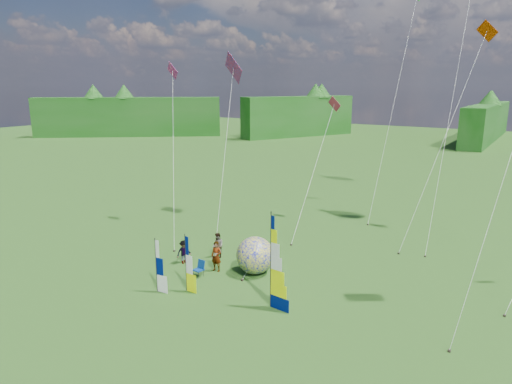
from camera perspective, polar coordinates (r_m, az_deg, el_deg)
The scene contains 17 objects.
ground at distance 22.59m, azimuth -3.59°, elevation -16.06°, with size 220.00×220.00×0.00m, color #356627.
treeline_ring at distance 20.92m, azimuth -3.75°, elevation -6.47°, with size 210.00×210.00×8.00m, color #2C5723, non-canonical shape.
feather_banner_main at distance 23.01m, azimuth 1.85°, elevation -8.74°, with size 1.32×0.10×4.86m, color #000E58, non-canonical shape.
side_banner_left at distance 25.32m, azimuth -8.76°, elevation -8.85°, with size 0.89×0.10×3.17m, color #F2FF00, non-canonical shape.
side_banner_far at distance 25.58m, azimuth -12.37°, elevation -9.01°, with size 0.89×0.10×2.97m, color white, non-canonical shape.
bol_inflatable at distance 27.44m, azimuth -0.12°, elevation -7.92°, with size 2.26×2.26×2.26m, color #000699.
spectator_a at distance 27.92m, azimuth -4.98°, elevation -8.02°, with size 0.68×0.45×1.87m, color #66594C.
spectator_b at distance 30.03m, azimuth -4.78°, elevation -6.67°, with size 0.81×0.40×1.66m, color #66594C.
spectator_c at distance 29.38m, azimuth -9.01°, elevation -7.41°, with size 0.98×0.36×1.51m, color #66594C.
spectator_d at distance 29.23m, azimuth 0.14°, elevation -7.28°, with size 0.92×0.38×1.58m, color #66594C.
camp_chair at distance 27.40m, azimuth -7.21°, elevation -9.50°, with size 0.57×0.57×0.99m, color navy, non-canonical shape.
kite_whale at distance 35.83m, azimuth 23.39°, elevation 11.40°, with size 4.20×14.72×21.07m, color black, non-canonical shape.
kite_rainbow_delta at distance 35.28m, azimuth -3.88°, elevation 7.21°, with size 8.58×12.47×14.67m, color #F30A0D, non-canonical shape.
small_kite_red at distance 34.83m, azimuth 7.33°, elevation 3.68°, with size 2.92×10.43×10.60m, color #C12749, non-canonical shape.
small_kite_orange at distance 34.42m, azimuth 22.59°, elevation 7.30°, with size 5.36×11.48×16.14m, color #E93800, non-canonical shape.
small_kite_pink at distance 33.87m, azimuth -10.33°, elevation 5.57°, with size 7.35×8.21×13.27m, color #C82884, non-canonical shape.
small_kite_green at distance 41.18m, azimuth 16.96°, elevation 11.60°, with size 2.79×12.84×20.48m, color green, non-canonical shape.
Camera 1 is at (11.91, -15.68, 11.07)m, focal length 32.00 mm.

